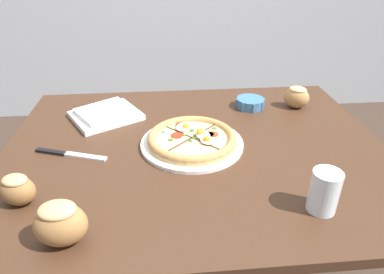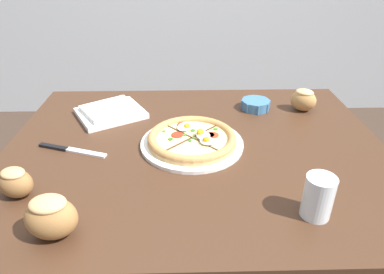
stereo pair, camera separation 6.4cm
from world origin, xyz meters
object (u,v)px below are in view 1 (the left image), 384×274
at_px(bread_piece_mid, 60,223).
at_px(water_glass, 324,193).
at_px(dining_table, 196,170).
at_px(bread_piece_near, 297,97).
at_px(pizza, 192,140).
at_px(napkin_folded, 106,114).
at_px(bread_piece_far, 17,189).
at_px(ramekin_bowl, 250,103).
at_px(knife_main, 70,154).

xyz_separation_m(bread_piece_mid, water_glass, (0.61, 0.05, -0.01)).
height_order(dining_table, bread_piece_mid, bread_piece_mid).
bearing_deg(bread_piece_near, water_glass, -104.32).
distance_m(pizza, napkin_folded, 0.38).
distance_m(bread_piece_far, water_glass, 0.75).
relative_size(napkin_folded, water_glass, 2.71).
distance_m(pizza, ramekin_bowl, 0.38).
height_order(bread_piece_mid, bread_piece_far, bread_piece_mid).
relative_size(napkin_folded, bread_piece_mid, 2.41).
xyz_separation_m(pizza, ramekin_bowl, (0.26, 0.27, 0.00)).
height_order(ramekin_bowl, knife_main, ramekin_bowl).
bearing_deg(napkin_folded, ramekin_bowl, 4.76).
relative_size(ramekin_bowl, napkin_folded, 0.40).
distance_m(ramekin_bowl, knife_main, 0.71).
bearing_deg(bread_piece_far, pizza, 28.17).
xyz_separation_m(dining_table, pizza, (-0.01, 0.01, 0.11)).
height_order(bread_piece_near, knife_main, bread_piece_near).
bearing_deg(bread_piece_mid, napkin_folded, 88.65).
bearing_deg(bread_piece_far, bread_piece_mid, -45.58).
bearing_deg(water_glass, bread_piece_mid, -175.25).
distance_m(dining_table, pizza, 0.12).
xyz_separation_m(dining_table, knife_main, (-0.40, -0.02, 0.10)).
distance_m(napkin_folded, bread_piece_far, 0.50).
distance_m(ramekin_bowl, bread_piece_near, 0.18).
distance_m(napkin_folded, bread_piece_mid, 0.62).
distance_m(dining_table, bread_piece_far, 0.54).
distance_m(dining_table, knife_main, 0.41).
relative_size(pizza, water_glass, 3.04).
distance_m(pizza, bread_piece_near, 0.51).
bearing_deg(knife_main, pizza, 23.18).
bearing_deg(bread_piece_mid, water_glass, 4.75).
bearing_deg(bread_piece_near, pizza, -149.77).
distance_m(pizza, knife_main, 0.39).
distance_m(bread_piece_mid, knife_main, 0.37).
distance_m(bread_piece_mid, water_glass, 0.61).
bearing_deg(napkin_folded, bread_piece_far, -108.07).
height_order(dining_table, bread_piece_near, bread_piece_near).
relative_size(ramekin_bowl, water_glass, 1.07).
bearing_deg(pizza, knife_main, -176.01).
bearing_deg(ramekin_bowl, bread_piece_far, -144.08).
bearing_deg(napkin_folded, pizza, -36.69).
distance_m(ramekin_bowl, bread_piece_mid, 0.88).
bearing_deg(dining_table, napkin_folded, 143.25).
xyz_separation_m(pizza, bread_piece_near, (0.44, 0.26, 0.03)).
bearing_deg(bread_piece_far, ramekin_bowl, 35.92).
distance_m(dining_table, water_glass, 0.45).
height_order(dining_table, pizza, pizza).
xyz_separation_m(bread_piece_far, knife_main, (0.07, 0.22, -0.04)).
bearing_deg(pizza, bread_piece_far, -151.83).
relative_size(bread_piece_mid, water_glass, 1.12).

